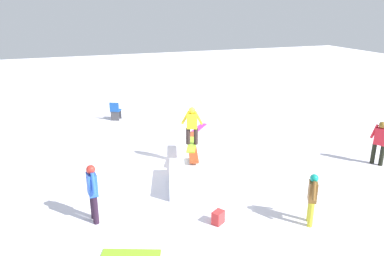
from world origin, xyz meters
The scene contains 11 objects.
ground_plane centered at (0.00, 0.00, 0.00)m, with size 60.00×60.00×0.00m, color white.
rail_feature centered at (0.00, 0.00, 0.62)m, with size 2.73×1.07×0.72m.
snow_kicker_ramp centered at (-1.58, 0.48, 0.28)m, with size 1.80×1.50×0.56m, color white.
main_rider_on_rail centered at (0.00, 0.00, 1.36)m, with size 1.44×0.85×1.32m.
bystander_brown centered at (-4.43, -1.54, 0.76)m, with size 0.55×0.38×1.36m.
bystander_blue centered at (-2.47, 3.51, 0.86)m, with size 0.64×0.25×1.54m.
bystander_red centered at (-2.14, -5.97, 0.86)m, with size 0.63×0.38×1.53m.
loose_snowboard_magenta centered at (3.54, -1.59, 0.01)m, with size 1.46×0.28×0.02m, color #C630A5.
loose_snowboard_lime centered at (-4.10, 2.91, 0.01)m, with size 1.31×0.28×0.02m, color #84D526.
folding_chair centered at (6.08, 1.65, 0.41)m, with size 0.59×0.59×0.88m.
backpack_on_snow centered at (-3.64, 0.62, 0.17)m, with size 0.30×0.22×0.34m, color red.
Camera 1 is at (-11.10, 4.00, 5.26)m, focal length 35.00 mm.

